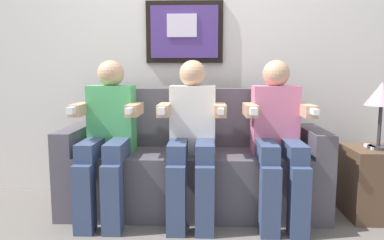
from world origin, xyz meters
The scene contains 9 objects.
ground_plane centered at (0.00, 0.00, 0.00)m, with size 5.58×5.58×0.00m, color #66605B.
back_wall_assembly centered at (0.00, 0.76, 1.30)m, with size 4.29×0.10×2.60m.
couch centered at (0.00, 0.33, 0.31)m, with size 1.89×0.58×0.90m.
person_on_left centered at (-0.59, 0.16, 0.61)m, with size 0.46×0.56×1.11m.
person_in_middle centered at (0.00, 0.16, 0.61)m, with size 0.46×0.56×1.11m.
person_on_right centered at (0.59, 0.16, 0.61)m, with size 0.46×0.56×1.11m.
side_table_right centered at (1.30, 0.22, 0.25)m, with size 0.40×0.40×0.50m.
table_lamp centered at (1.29, 0.19, 0.86)m, with size 0.22×0.22×0.46m.
spare_remote_on_table centered at (1.24, 0.21, 0.51)m, with size 0.04×0.13×0.02m, color white.
Camera 1 is at (0.09, -2.32, 1.03)m, focal length 34.10 mm.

